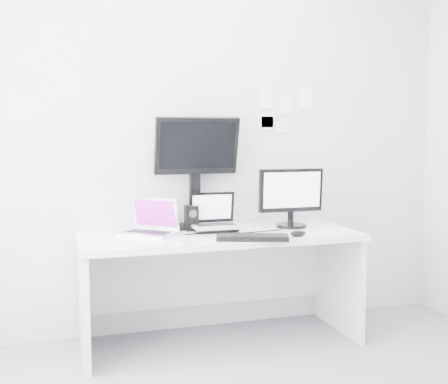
# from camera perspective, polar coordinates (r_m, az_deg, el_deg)

# --- Properties ---
(back_wall) EXTENTS (3.60, 0.00, 3.60)m
(back_wall) POSITION_cam_1_polar(r_m,az_deg,el_deg) (3.93, -1.86, 5.60)
(back_wall) COLOR #B4B6B8
(back_wall) RESTS_ON ground
(desk) EXTENTS (1.80, 0.70, 0.73)m
(desk) POSITION_cam_1_polar(r_m,az_deg,el_deg) (3.73, -0.39, -9.74)
(desk) COLOR white
(desk) RESTS_ON ground
(macbook) EXTENTS (0.41, 0.40, 0.25)m
(macbook) POSITION_cam_1_polar(r_m,az_deg,el_deg) (3.58, -7.77, -2.43)
(macbook) COLOR #BBBBC0
(macbook) RESTS_ON desk
(speaker) EXTENTS (0.09, 0.09, 0.17)m
(speaker) POSITION_cam_1_polar(r_m,az_deg,el_deg) (3.75, -3.33, -2.65)
(speaker) COLOR black
(speaker) RESTS_ON desk
(dell_laptop) EXTENTS (0.31, 0.24, 0.26)m
(dell_laptop) POSITION_cam_1_polar(r_m,az_deg,el_deg) (3.69, -0.82, -2.03)
(dell_laptop) COLOR #A9ACB1
(dell_laptop) RESTS_ON desk
(rear_monitor) EXTENTS (0.57, 0.21, 0.78)m
(rear_monitor) POSITION_cam_1_polar(r_m,az_deg,el_deg) (3.83, -2.86, 2.12)
(rear_monitor) COLOR black
(rear_monitor) RESTS_ON desk
(samsung_monitor) EXTENTS (0.46, 0.21, 0.42)m
(samsung_monitor) POSITION_cam_1_polar(r_m,az_deg,el_deg) (3.88, 6.86, -0.51)
(samsung_monitor) COLOR black
(samsung_monitor) RESTS_ON desk
(keyboard) EXTENTS (0.46, 0.28, 0.03)m
(keyboard) POSITION_cam_1_polar(r_m,az_deg,el_deg) (3.42, 2.89, -4.62)
(keyboard) COLOR black
(keyboard) RESTS_ON desk
(mouse) EXTENTS (0.13, 0.10, 0.04)m
(mouse) POSITION_cam_1_polar(r_m,az_deg,el_deg) (3.57, 7.53, -4.17)
(mouse) COLOR black
(mouse) RESTS_ON desk
(wall_note_0) EXTENTS (0.10, 0.00, 0.14)m
(wall_note_0) POSITION_cam_1_polar(r_m,az_deg,el_deg) (4.07, 4.35, 9.39)
(wall_note_0) COLOR white
(wall_note_0) RESTS_ON back_wall
(wall_note_1) EXTENTS (0.09, 0.00, 0.13)m
(wall_note_1) POSITION_cam_1_polar(r_m,az_deg,el_deg) (4.13, 6.31, 8.77)
(wall_note_1) COLOR white
(wall_note_1) RESTS_ON back_wall
(wall_note_2) EXTENTS (0.10, 0.00, 0.14)m
(wall_note_2) POSITION_cam_1_polar(r_m,az_deg,el_deg) (4.19, 8.23, 9.38)
(wall_note_2) COLOR white
(wall_note_2) RESTS_ON back_wall
(wall_note_3) EXTENTS (0.11, 0.00, 0.08)m
(wall_note_3) POSITION_cam_1_polar(r_m,az_deg,el_deg) (4.11, 6.03, 6.55)
(wall_note_3) COLOR white
(wall_note_3) RESTS_ON back_wall
(wall_note_4) EXTENTS (0.10, 0.00, 0.08)m
(wall_note_4) POSITION_cam_1_polar(r_m,az_deg,el_deg) (4.07, 4.39, 7.10)
(wall_note_4) COLOR white
(wall_note_4) RESTS_ON back_wall
(wall_note_5) EXTENTS (0.10, 0.00, 0.12)m
(wall_note_5) POSITION_cam_1_polar(r_m,az_deg,el_deg) (4.07, 4.48, 7.10)
(wall_note_5) COLOR white
(wall_note_5) RESTS_ON back_wall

